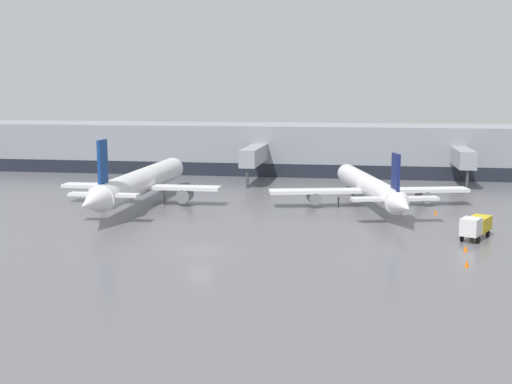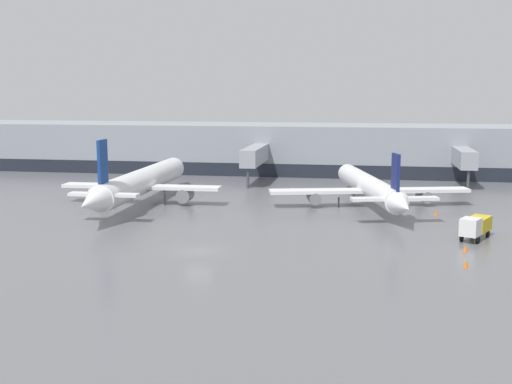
{
  "view_description": "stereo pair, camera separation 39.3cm",
  "coord_description": "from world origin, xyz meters",
  "px_view_note": "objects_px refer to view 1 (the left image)",
  "views": [
    {
      "loc": [
        15.08,
        -58.52,
        15.35
      ],
      "look_at": [
        2.59,
        18.16,
        3.0
      ],
      "focal_mm": 45.0,
      "sensor_mm": 36.0,
      "label": 1
    },
    {
      "loc": [
        15.47,
        -58.46,
        15.35
      ],
      "look_at": [
        2.59,
        18.16,
        3.0
      ],
      "focal_mm": 45.0,
      "sensor_mm": 36.0,
      "label": 2
    }
  ],
  "objects_px": {
    "traffic_cone_3": "(466,248)",
    "traffic_cone_4": "(436,212)",
    "service_truck_1": "(476,225)",
    "traffic_cone_1": "(467,263)",
    "parked_jet_2": "(141,182)",
    "parked_jet_1": "(370,187)"
  },
  "relations": [
    {
      "from": "service_truck_1",
      "to": "traffic_cone_3",
      "type": "height_order",
      "value": "service_truck_1"
    },
    {
      "from": "traffic_cone_1",
      "to": "traffic_cone_4",
      "type": "height_order",
      "value": "traffic_cone_4"
    },
    {
      "from": "parked_jet_2",
      "to": "parked_jet_1",
      "type": "bearing_deg",
      "value": -85.06
    },
    {
      "from": "service_truck_1",
      "to": "parked_jet_1",
      "type": "bearing_deg",
      "value": -122.44
    },
    {
      "from": "traffic_cone_3",
      "to": "traffic_cone_4",
      "type": "bearing_deg",
      "value": 92.36
    },
    {
      "from": "parked_jet_1",
      "to": "service_truck_1",
      "type": "height_order",
      "value": "parked_jet_1"
    },
    {
      "from": "parked_jet_1",
      "to": "parked_jet_2",
      "type": "distance_m",
      "value": 30.94
    },
    {
      "from": "service_truck_1",
      "to": "parked_jet_2",
      "type": "bearing_deg",
      "value": -83.13
    },
    {
      "from": "service_truck_1",
      "to": "traffic_cone_1",
      "type": "distance_m",
      "value": 11.55
    },
    {
      "from": "traffic_cone_1",
      "to": "service_truck_1",
      "type": "bearing_deg",
      "value": 77.21
    },
    {
      "from": "parked_jet_2",
      "to": "service_truck_1",
      "type": "distance_m",
      "value": 44.08
    },
    {
      "from": "traffic_cone_3",
      "to": "parked_jet_2",
      "type": "bearing_deg",
      "value": 152.97
    },
    {
      "from": "traffic_cone_4",
      "to": "traffic_cone_3",
      "type": "bearing_deg",
      "value": -87.64
    },
    {
      "from": "traffic_cone_3",
      "to": "traffic_cone_4",
      "type": "distance_m",
      "value": 18.63
    },
    {
      "from": "parked_jet_2",
      "to": "traffic_cone_3",
      "type": "bearing_deg",
      "value": -117.58
    },
    {
      "from": "service_truck_1",
      "to": "traffic_cone_4",
      "type": "height_order",
      "value": "service_truck_1"
    },
    {
      "from": "service_truck_1",
      "to": "traffic_cone_1",
      "type": "height_order",
      "value": "service_truck_1"
    },
    {
      "from": "parked_jet_2",
      "to": "traffic_cone_1",
      "type": "relative_size",
      "value": 60.86
    },
    {
      "from": "parked_jet_2",
      "to": "traffic_cone_1",
      "type": "height_order",
      "value": "parked_jet_2"
    },
    {
      "from": "traffic_cone_1",
      "to": "traffic_cone_3",
      "type": "distance_m",
      "value": 5.79
    },
    {
      "from": "parked_jet_1",
      "to": "traffic_cone_4",
      "type": "distance_m",
      "value": 9.65
    },
    {
      "from": "traffic_cone_1",
      "to": "parked_jet_1",
      "type": "bearing_deg",
      "value": 105.72
    }
  ]
}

